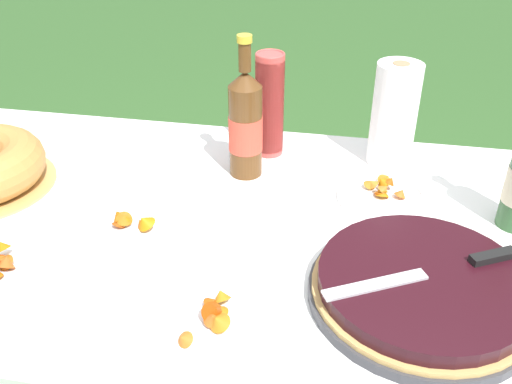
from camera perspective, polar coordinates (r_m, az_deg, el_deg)
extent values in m
cube|color=#A87A47|center=(1.25, -5.80, -3.67)|extent=(1.60, 0.92, 0.03)
cylinder|color=#A87A47|center=(2.05, -22.43, -3.34)|extent=(0.06, 0.06, 0.72)
cylinder|color=#A87A47|center=(1.81, 22.03, -8.34)|extent=(0.06, 0.06, 0.72)
cube|color=white|center=(1.24, -5.85, -2.92)|extent=(1.61, 0.93, 0.00)
cube|color=white|center=(1.65, -1.48, 4.65)|extent=(1.61, 0.01, 0.10)
cylinder|color=#38383D|center=(1.07, 16.09, -9.90)|extent=(0.40, 0.40, 0.02)
cylinder|color=tan|center=(1.07, 16.21, -9.30)|extent=(0.39, 0.39, 0.01)
cylinder|color=black|center=(1.05, 16.36, -8.52)|extent=(0.37, 0.37, 0.03)
cube|color=silver|center=(1.00, 11.86, -9.06)|extent=(0.18, 0.11, 0.00)
cube|color=black|center=(1.12, 22.63, -5.95)|extent=(0.09, 0.06, 0.01)
cylinder|color=#E04C47|center=(1.48, 1.32, 5.64)|extent=(0.07, 0.07, 0.09)
cylinder|color=#E04C47|center=(1.47, 1.33, 6.09)|extent=(0.07, 0.07, 0.09)
cylinder|color=#E04C47|center=(1.47, 1.34, 6.55)|extent=(0.07, 0.07, 0.09)
cylinder|color=#E04C47|center=(1.46, 1.34, 7.00)|extent=(0.07, 0.07, 0.09)
cylinder|color=#E04C47|center=(1.46, 1.35, 7.47)|extent=(0.07, 0.07, 0.09)
cylinder|color=#E04C47|center=(1.45, 1.35, 7.93)|extent=(0.07, 0.07, 0.09)
cylinder|color=#E04C47|center=(1.45, 1.36, 8.40)|extent=(0.07, 0.07, 0.09)
cylinder|color=#E04C47|center=(1.44, 1.37, 8.88)|extent=(0.07, 0.07, 0.09)
cylinder|color=#E04C47|center=(1.44, 1.37, 9.35)|extent=(0.07, 0.07, 0.09)
cylinder|color=#E04C47|center=(1.43, 1.38, 9.83)|extent=(0.07, 0.07, 0.09)
cylinder|color=#E04C47|center=(1.43, 1.39, 10.32)|extent=(0.07, 0.07, 0.09)
cylinder|color=#E04C47|center=(1.42, 1.39, 10.80)|extent=(0.07, 0.07, 0.09)
cylinder|color=#E04C47|center=(1.42, 1.40, 11.29)|extent=(0.07, 0.07, 0.09)
cylinder|color=#E04C47|center=(1.41, 1.41, 11.79)|extent=(0.07, 0.07, 0.09)
torus|color=#E04C47|center=(1.40, 1.43, 13.61)|extent=(0.07, 0.07, 0.01)
cylinder|color=brown|center=(1.35, -1.06, 6.08)|extent=(0.08, 0.08, 0.23)
cylinder|color=#E54C38|center=(1.36, -1.05, 5.91)|extent=(0.08, 0.08, 0.09)
cone|color=brown|center=(1.30, -1.11, 11.25)|extent=(0.08, 0.08, 0.04)
cylinder|color=brown|center=(1.28, -1.14, 13.35)|extent=(0.03, 0.03, 0.06)
cylinder|color=gold|center=(1.27, -1.16, 15.08)|extent=(0.03, 0.03, 0.02)
cone|color=#D05F1A|center=(1.20, -23.91, -6.05)|extent=(0.04, 0.04, 0.03)
cone|color=#BA680B|center=(1.21, -24.12, -4.91)|extent=(0.05, 0.04, 0.04)
cone|color=#A65114|center=(1.19, -24.09, -6.35)|extent=(0.05, 0.05, 0.04)
cone|color=#BD531B|center=(1.18, -23.72, -6.39)|extent=(0.05, 0.05, 0.04)
cylinder|color=white|center=(1.33, 12.43, -0.54)|extent=(0.20, 0.20, 0.01)
torus|color=white|center=(1.33, 12.47, -0.25)|extent=(0.20, 0.20, 0.01)
cone|color=#AE701E|center=(1.34, 11.40, 0.89)|extent=(0.04, 0.04, 0.03)
cone|color=#AD450A|center=(1.34, 13.32, 1.14)|extent=(0.03, 0.03, 0.03)
cone|color=#A75309|center=(1.32, 12.52, 0.28)|extent=(0.04, 0.04, 0.03)
cone|color=#B56620|center=(1.32, 12.74, 0.35)|extent=(0.04, 0.04, 0.04)
cone|color=#BE680B|center=(1.34, 12.48, 1.07)|extent=(0.04, 0.04, 0.04)
cone|color=#C26E20|center=(1.34, 11.51, 0.89)|extent=(0.04, 0.04, 0.03)
cone|color=#C45C1D|center=(1.32, 14.32, -0.07)|extent=(0.04, 0.04, 0.03)
cone|color=#C36B0E|center=(1.32, 12.54, -0.02)|extent=(0.05, 0.05, 0.04)
cone|color=#C4550F|center=(1.32, 12.53, 0.02)|extent=(0.05, 0.05, 0.05)
cone|color=orange|center=(1.37, 12.89, 1.33)|extent=(0.05, 0.05, 0.04)
cylinder|color=white|center=(1.23, -12.95, -3.72)|extent=(0.19, 0.19, 0.01)
torus|color=white|center=(1.22, -13.00, -3.42)|extent=(0.19, 0.19, 0.01)
cone|color=#CA710F|center=(1.21, -12.82, -2.59)|extent=(0.03, 0.04, 0.04)
cone|color=#C46E18|center=(1.21, -13.08, -2.45)|extent=(0.05, 0.05, 0.04)
cone|color=#AE4D09|center=(1.23, -13.59, -2.25)|extent=(0.04, 0.04, 0.04)
cone|color=#AE5415|center=(1.21, -11.39, -3.04)|extent=(0.04, 0.04, 0.04)
cone|color=#A7410E|center=(1.22, -13.50, -2.94)|extent=(0.04, 0.04, 0.03)
cone|color=#C8740C|center=(1.20, -11.11, -2.87)|extent=(0.06, 0.05, 0.04)
cylinder|color=white|center=(0.98, -3.61, -13.70)|extent=(0.23, 0.23, 0.01)
torus|color=white|center=(0.98, -3.63, -13.37)|extent=(0.23, 0.23, 0.01)
cone|color=#AE3F09|center=(0.97, -4.17, -11.78)|extent=(0.05, 0.05, 0.05)
cone|color=#A9480D|center=(1.01, -4.36, -10.90)|extent=(0.04, 0.04, 0.03)
cone|color=#BB7415|center=(1.01, -3.51, -10.23)|extent=(0.04, 0.05, 0.04)
cone|color=#CA5D1E|center=(0.97, -4.39, -12.41)|extent=(0.04, 0.05, 0.04)
cone|color=#C1651E|center=(0.95, -7.31, -14.33)|extent=(0.04, 0.04, 0.04)
cone|color=#BE7118|center=(0.96, -3.86, -12.69)|extent=(0.05, 0.05, 0.04)
cone|color=#B36410|center=(0.99, -3.70, -11.64)|extent=(0.04, 0.04, 0.02)
cone|color=#C37116|center=(0.98, -3.93, -12.27)|extent=(0.04, 0.05, 0.03)
cylinder|color=white|center=(1.44, 13.65, 7.50)|extent=(0.11, 0.11, 0.26)
cylinder|color=#9E7A56|center=(1.39, 14.34, 12.35)|extent=(0.04, 0.04, 0.00)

